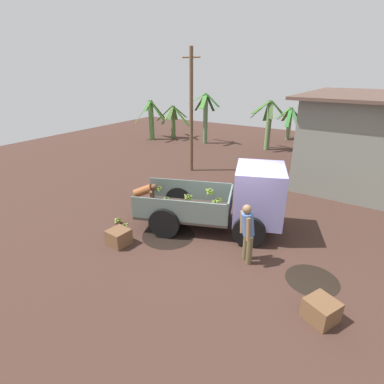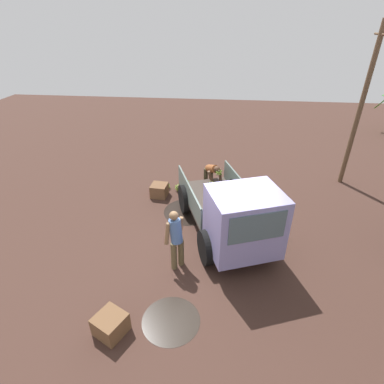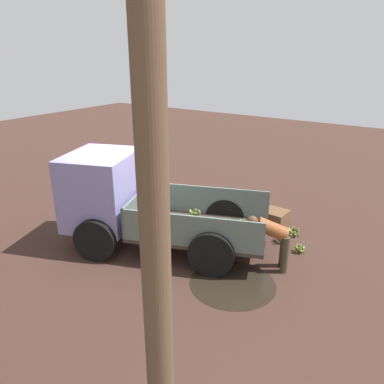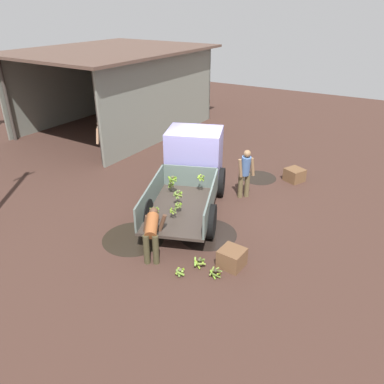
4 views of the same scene
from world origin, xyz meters
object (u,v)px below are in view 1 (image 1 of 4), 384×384
(banana_bunch_on_ground_0, at_px, (124,227))
(banana_bunch_on_ground_2, at_px, (110,233))
(person_worker_loading, at_px, (143,196))
(cargo_truck, at_px, (243,198))
(person_bystander_near_shed, at_px, (306,169))
(utility_pole, at_px, (191,111))
(banana_bunch_on_ground_1, at_px, (118,220))
(person_foreground_visitor, at_px, (247,231))
(wooden_crate_1, at_px, (321,310))
(wooden_crate_0, at_px, (119,237))

(banana_bunch_on_ground_0, height_order, banana_bunch_on_ground_2, banana_bunch_on_ground_0)
(person_worker_loading, height_order, banana_bunch_on_ground_2, person_worker_loading)
(cargo_truck, relative_size, banana_bunch_on_ground_2, 15.11)
(person_bystander_near_shed, xyz_separation_m, banana_bunch_on_ground_0, (-3.98, -6.57, -0.78))
(cargo_truck, height_order, utility_pole, utility_pole)
(utility_pole, relative_size, banana_bunch_on_ground_1, 23.68)
(person_foreground_visitor, height_order, wooden_crate_1, person_foreground_visitor)
(banana_bunch_on_ground_0, height_order, wooden_crate_0, wooden_crate_0)
(cargo_truck, bearing_deg, person_foreground_visitor, -82.65)
(banana_bunch_on_ground_1, height_order, wooden_crate_0, wooden_crate_0)
(person_worker_loading, height_order, banana_bunch_on_ground_0, person_worker_loading)
(utility_pole, relative_size, banana_bunch_on_ground_2, 18.00)
(cargo_truck, height_order, banana_bunch_on_ground_0, cargo_truck)
(cargo_truck, xyz_separation_m, wooden_crate_1, (2.87, -2.56, -0.87))
(wooden_crate_1, bearing_deg, wooden_crate_0, -178.88)
(person_foreground_visitor, bearing_deg, person_worker_loading, -55.12)
(banana_bunch_on_ground_0, relative_size, banana_bunch_on_ground_1, 1.36)
(banana_bunch_on_ground_0, distance_m, wooden_crate_1, 6.00)
(person_worker_loading, distance_m, person_bystander_near_shed, 6.82)
(person_bystander_near_shed, relative_size, banana_bunch_on_ground_0, 5.11)
(cargo_truck, height_order, person_worker_loading, cargo_truck)
(utility_pole, distance_m, wooden_crate_0, 7.68)
(banana_bunch_on_ground_0, xyz_separation_m, wooden_crate_1, (5.97, -0.55, 0.08))
(person_worker_loading, distance_m, banana_bunch_on_ground_1, 1.19)
(banana_bunch_on_ground_1, bearing_deg, person_bystander_near_shed, 54.71)
(person_worker_loading, relative_size, wooden_crate_0, 2.06)
(cargo_truck, xyz_separation_m, person_foreground_visitor, (0.78, -1.50, -0.18))
(wooden_crate_1, bearing_deg, cargo_truck, 138.28)
(person_foreground_visitor, distance_m, person_bystander_near_shed, 6.07)
(banana_bunch_on_ground_2, distance_m, wooden_crate_1, 6.09)
(wooden_crate_1, bearing_deg, banana_bunch_on_ground_2, 179.53)
(banana_bunch_on_ground_1, distance_m, banana_bunch_on_ground_2, 0.83)
(person_worker_loading, relative_size, banana_bunch_on_ground_0, 3.58)
(wooden_crate_0, bearing_deg, person_worker_loading, 109.18)
(person_foreground_visitor, distance_m, banana_bunch_on_ground_0, 4.00)
(banana_bunch_on_ground_0, bearing_deg, banana_bunch_on_ground_2, -103.32)
(utility_pole, relative_size, person_foreground_visitor, 3.42)
(cargo_truck, distance_m, banana_bunch_on_ground_1, 4.15)
(banana_bunch_on_ground_1, height_order, wooden_crate_1, wooden_crate_1)
(person_worker_loading, xyz_separation_m, wooden_crate_0, (0.65, -1.86, -0.50))
(utility_pole, distance_m, wooden_crate_1, 10.43)
(person_bystander_near_shed, bearing_deg, banana_bunch_on_ground_2, 129.05)
(person_worker_loading, relative_size, banana_bunch_on_ground_2, 3.70)
(person_worker_loading, xyz_separation_m, person_bystander_near_shed, (4.19, 5.37, 0.20))
(person_foreground_visitor, xyz_separation_m, wooden_crate_0, (-3.46, -1.16, -0.69))
(banana_bunch_on_ground_0, bearing_deg, person_bystander_near_shed, 58.80)
(utility_pole, relative_size, person_worker_loading, 4.87)
(cargo_truck, height_order, banana_bunch_on_ground_2, cargo_truck)
(person_bystander_near_shed, height_order, banana_bunch_on_ground_2, person_bystander_near_shed)
(person_foreground_visitor, height_order, banana_bunch_on_ground_0, person_foreground_visitor)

